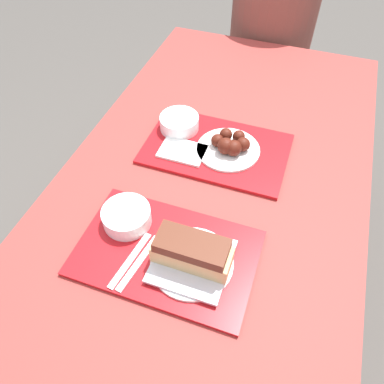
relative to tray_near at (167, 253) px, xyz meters
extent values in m
plane|color=#4C4742|center=(0.03, 0.23, -0.76)|extent=(12.00, 12.00, 0.00)
cube|color=maroon|center=(0.03, 0.23, -0.03)|extent=(0.89, 1.81, 0.04)
cylinder|color=maroon|center=(-0.35, 1.06, -0.40)|extent=(0.07, 0.07, 0.71)
cylinder|color=maroon|center=(0.42, 1.06, -0.40)|extent=(0.07, 0.07, 0.71)
cube|color=maroon|center=(0.03, 1.36, -0.34)|extent=(0.84, 0.28, 0.04)
cylinder|color=maroon|center=(-0.33, 1.36, -0.56)|extent=(0.06, 0.06, 0.40)
cylinder|color=maroon|center=(0.39, 1.36, -0.56)|extent=(0.06, 0.06, 0.40)
cube|color=#B21419|center=(0.00, 0.00, 0.00)|extent=(0.44, 0.28, 0.01)
cube|color=#B21419|center=(0.01, 0.41, 0.00)|extent=(0.44, 0.28, 0.01)
cylinder|color=white|center=(-0.13, 0.05, 0.03)|extent=(0.13, 0.13, 0.05)
cylinder|color=beige|center=(-0.13, 0.05, 0.05)|extent=(0.11, 0.11, 0.01)
cylinder|color=white|center=(0.07, -0.01, 0.01)|extent=(0.20, 0.20, 0.01)
cube|color=silver|center=(0.07, -0.01, 0.02)|extent=(0.18, 0.18, 0.01)
cube|color=#DBB275|center=(0.07, -0.01, 0.05)|extent=(0.19, 0.07, 0.05)
cube|color=#562819|center=(0.07, -0.01, 0.09)|extent=(0.17, 0.08, 0.03)
cube|color=white|center=(-0.07, -0.05, 0.01)|extent=(0.04, 0.17, 0.00)
cube|color=white|center=(-0.05, -0.05, 0.01)|extent=(0.04, 0.17, 0.00)
cube|color=#3F3F47|center=(0.02, 0.06, 0.01)|extent=(0.04, 0.03, 0.01)
cylinder|color=white|center=(-0.14, 0.45, 0.03)|extent=(0.13, 0.13, 0.05)
cylinder|color=beige|center=(-0.14, 0.45, 0.05)|extent=(0.11, 0.11, 0.01)
cylinder|color=white|center=(0.04, 0.40, 0.01)|extent=(0.20, 0.20, 0.01)
sphere|color=#4C190F|center=(0.09, 0.41, 0.04)|extent=(0.04, 0.04, 0.04)
sphere|color=#4C190F|center=(0.06, 0.45, 0.03)|extent=(0.04, 0.04, 0.04)
sphere|color=#4C190F|center=(0.02, 0.44, 0.03)|extent=(0.04, 0.04, 0.04)
sphere|color=#4C190F|center=(0.01, 0.41, 0.03)|extent=(0.04, 0.04, 0.04)
sphere|color=#4C190F|center=(0.04, 0.38, 0.04)|extent=(0.05, 0.05, 0.05)
sphere|color=#4C190F|center=(0.06, 0.39, 0.04)|extent=(0.05, 0.05, 0.05)
cube|color=white|center=(-0.09, 0.35, 0.01)|extent=(0.14, 0.10, 0.01)
cylinder|color=brown|center=(0.00, 1.36, -0.06)|extent=(0.40, 0.40, 0.53)
camera|label=1|loc=(0.22, -0.44, 0.81)|focal=35.00mm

